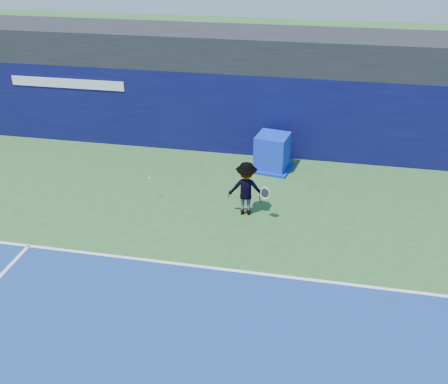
{
  "coord_description": "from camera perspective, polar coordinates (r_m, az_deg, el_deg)",
  "views": [
    {
      "loc": [
        2.3,
        -6.86,
        7.7
      ],
      "look_at": [
        -0.07,
        5.2,
        1.0
      ],
      "focal_mm": 40.0,
      "sensor_mm": 36.0,
      "label": 1
    }
  ],
  "objects": [
    {
      "name": "ground",
      "position": [
        10.57,
        -5.35,
        -18.34
      ],
      "size": [
        80.0,
        80.0,
        0.0
      ],
      "primitive_type": "plane",
      "color": "#2E5F2B",
      "rests_on": "ground"
    },
    {
      "name": "baseline",
      "position": [
        12.72,
        -1.63,
        -8.64
      ],
      "size": [
        24.0,
        0.1,
        0.01
      ],
      "primitive_type": "cube",
      "color": "white",
      "rests_on": "ground"
    },
    {
      "name": "tennis_player",
      "position": [
        14.56,
        2.54,
        0.39
      ],
      "size": [
        1.31,
        0.75,
        1.65
      ],
      "color": "white",
      "rests_on": "ground"
    },
    {
      "name": "stadium_band",
      "position": [
        18.96,
        4.03,
        16.03
      ],
      "size": [
        36.0,
        3.0,
        1.2
      ],
      "primitive_type": "cube",
      "color": "black",
      "rests_on": "back_wall_assembly"
    },
    {
      "name": "tennis_ball",
      "position": [
        15.52,
        -8.52,
        1.6
      ],
      "size": [
        0.07,
        0.07,
        0.07
      ],
      "color": "#E1F21A",
      "rests_on": "ground"
    },
    {
      "name": "equipment_cart",
      "position": [
        17.49,
        5.52,
        4.42
      ],
      "size": [
        1.52,
        1.52,
        1.26
      ],
      "color": "#0E28C5",
      "rests_on": "ground"
    },
    {
      "name": "back_wall_assembly",
      "position": [
        18.58,
        3.38,
        9.05
      ],
      "size": [
        36.0,
        1.03,
        3.0
      ],
      "color": "#0B0C3E",
      "rests_on": "ground"
    }
  ]
}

